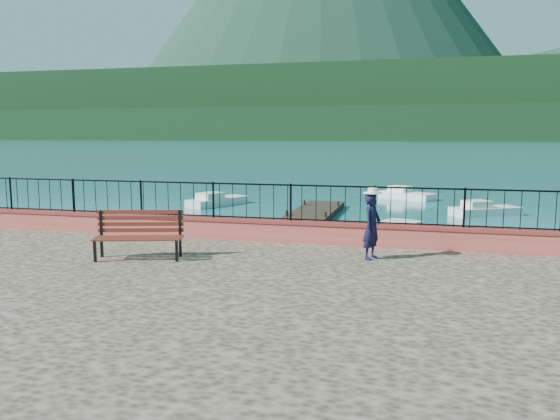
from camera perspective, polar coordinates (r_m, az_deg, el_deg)
The scene contains 14 objects.
ground at distance 11.50m, azimuth -1.71°, elevation -12.83°, with size 2000.00×2000.00×0.00m, color #19596B.
parapet at distance 14.58m, azimuth 2.27°, elevation -2.27°, with size 28.00×0.46×0.58m, color #BE5644.
railing at distance 14.46m, azimuth 2.29°, elevation 0.71°, with size 27.00×0.05×0.95m, color black.
dock at distance 23.21m, azimuth 1.70°, elevation -1.76°, with size 2.00×16.00×0.30m, color #2D231C.
far_forest at distance 310.38m, azimuth 13.89°, elevation 8.70°, with size 900.00×60.00×18.00m, color black.
foothills at distance 370.77m, azimuth 14.04°, elevation 10.55°, with size 900.00×120.00×44.00m, color black.
park_bench at distance 13.06m, azimuth -14.53°, elevation -3.57°, with size 2.10×1.16×1.11m.
person at distance 12.74m, azimuth 9.58°, elevation -1.69°, with size 0.56×0.37×1.53m, color black.
hat at distance 12.63m, azimuth 9.67°, elevation 2.01°, with size 0.44×0.44×0.12m, color white.
boat_0 at distance 19.67m, azimuth -3.78°, elevation -2.82°, with size 4.19×1.30×0.80m, color white.
boat_1 at distance 21.23m, azimuth 13.94°, elevation -2.24°, with size 3.64×1.30×0.80m, color silver.
boat_2 at distance 29.18m, azimuth 20.69°, elevation 0.23°, with size 3.48×1.30×0.80m, color silver.
boat_3 at distance 31.46m, azimuth -6.53°, elevation 1.23°, with size 3.85×1.30×0.80m, color silver.
boat_4 at distance 35.19m, azimuth 13.10°, elevation 1.79°, with size 3.49×1.30×0.80m, color white.
Camera 1 is at (2.97, -10.33, 4.09)m, focal length 35.00 mm.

